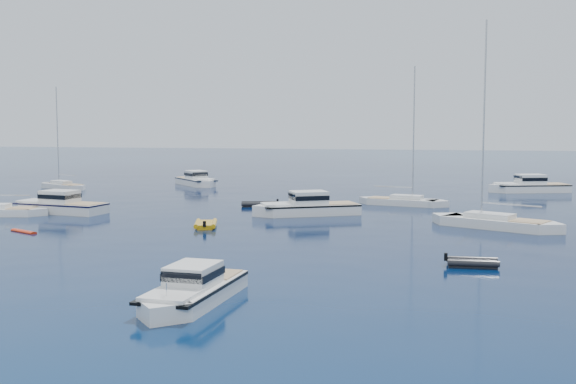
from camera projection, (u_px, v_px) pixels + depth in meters
name	position (u px, v px, depth m)	size (l,w,h in m)	color
ground	(118.00, 285.00, 36.15)	(400.00, 400.00, 0.00)	navy
motor_cruiser_near	(192.00, 303.00, 32.40)	(2.68, 8.77, 2.30)	silver
motor_cruiser_centre	(306.00, 215.00, 64.08)	(3.23, 10.56, 2.77)	white
motor_cruiser_far_l	(58.00, 213.00, 65.63)	(3.14, 10.25, 2.69)	silver
motor_cruiser_distant	(528.00, 192.00, 85.67)	(3.23, 10.56, 2.77)	white
motor_cruiser_horizon	(197.00, 185.00, 95.18)	(2.96, 9.69, 2.54)	white
sailboat_mid_r	(495.00, 228.00, 56.00)	(3.01, 11.60, 17.05)	silver
sailboat_centre	(403.00, 205.00, 71.78)	(2.58, 9.91, 14.56)	silver
sailboat_far_l	(63.00, 189.00, 90.34)	(2.40, 9.22, 13.55)	silver
tender_yellow	(206.00, 227.00, 56.46)	(2.07, 3.79, 0.95)	#C9920B
tender_grey_near	(473.00, 266.00, 40.76)	(1.74, 3.06, 0.95)	black
tender_grey_far	(259.00, 206.00, 70.73)	(2.04, 3.73, 0.95)	black
kayak_orange	(24.00, 232.00, 53.71)	(0.56, 2.88, 0.30)	red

